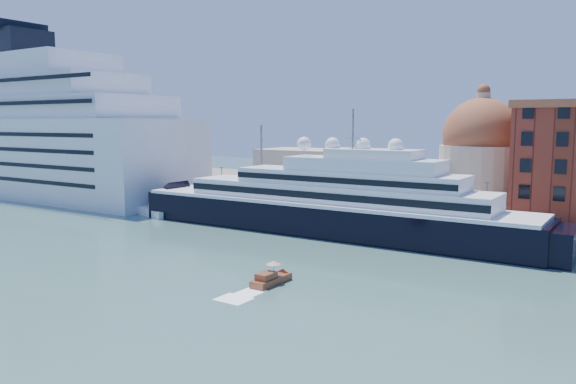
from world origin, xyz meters
The scene contains 9 objects.
ground centered at (0.00, 0.00, 0.00)m, with size 400.00×400.00×0.00m, color #335854.
quay centered at (0.00, 34.00, 1.25)m, with size 180.00×10.00×2.50m, color gray.
land centered at (0.00, 75.00, 1.00)m, with size 260.00×72.00×2.00m, color slate.
quay_fence centered at (0.00, 29.50, 3.10)m, with size 180.00×0.10×1.20m, color slate.
superyacht centered at (-0.98, 23.00, 4.74)m, with size 91.89×12.74×27.46m.
service_barge centered at (-40.61, 19.81, 0.89)m, with size 14.48×8.51×3.09m.
water_taxi centered at (13.10, -11.08, 0.75)m, with size 2.32×6.63×3.13m.
church centered at (6.39, 57.72, 10.91)m, with size 66.00×18.00×25.50m.
lamp_posts centered at (-12.67, 32.27, 9.84)m, with size 120.80×2.40×18.00m.
Camera 1 is at (53.90, -69.58, 21.02)m, focal length 35.00 mm.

